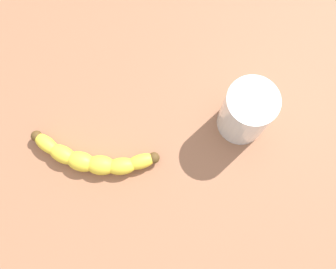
# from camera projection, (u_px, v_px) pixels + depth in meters

# --- Properties ---
(wooden_tabletop) EXTENTS (1.20, 1.20, 0.03)m
(wooden_tabletop) POSITION_uv_depth(u_px,v_px,m) (124.00, 169.00, 0.65)
(wooden_tabletop) COLOR #915C40
(wooden_tabletop) RESTS_ON ground
(banana) EXTENTS (0.09, 0.21, 0.03)m
(banana) POSITION_uv_depth(u_px,v_px,m) (92.00, 159.00, 0.62)
(banana) COLOR yellow
(banana) RESTS_ON wooden_tabletop
(smoothie_glass) EXTENTS (0.08, 0.08, 0.11)m
(smoothie_glass) POSITION_uv_depth(u_px,v_px,m) (246.00, 112.00, 0.60)
(smoothie_glass) COLOR silver
(smoothie_glass) RESTS_ON wooden_tabletop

